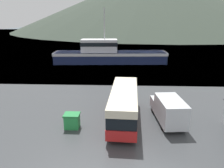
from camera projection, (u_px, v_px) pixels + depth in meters
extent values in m
plane|color=#475B6B|center=(126.00, 34.00, 148.25)|extent=(240.00, 240.00, 0.00)
cone|color=#333D33|center=(149.00, 2.00, 184.39)|extent=(221.65, 221.65, 46.06)
cube|color=red|center=(124.00, 111.00, 22.06)|extent=(3.06, 10.22, 0.94)
cube|color=black|center=(124.00, 102.00, 21.77)|extent=(2.99, 10.02, 1.07)
cube|color=beige|center=(124.00, 94.00, 21.52)|extent=(3.06, 10.22, 0.67)
cube|color=black|center=(126.00, 88.00, 26.66)|extent=(2.23, 0.17, 1.45)
cylinder|color=black|center=(116.00, 102.00, 25.67)|extent=(0.35, 0.91, 0.90)
cylinder|color=black|center=(135.00, 103.00, 25.46)|extent=(0.35, 0.91, 0.90)
cylinder|color=black|center=(109.00, 132.00, 18.93)|extent=(0.35, 0.91, 0.90)
cylinder|color=black|center=(135.00, 133.00, 18.72)|extent=(0.35, 0.91, 0.90)
cube|color=silver|center=(170.00, 111.00, 20.89)|extent=(2.57, 4.51, 2.20)
cube|color=silver|center=(161.00, 103.00, 23.99)|extent=(2.34, 2.05, 1.21)
cube|color=black|center=(164.00, 98.00, 22.84)|extent=(1.85, 0.23, 0.77)
cylinder|color=black|center=(153.00, 109.00, 23.88)|extent=(0.28, 0.72, 0.70)
cylinder|color=black|center=(170.00, 109.00, 23.97)|extent=(0.28, 0.72, 0.70)
cylinder|color=black|center=(162.00, 126.00, 20.22)|extent=(0.28, 0.72, 0.70)
cylinder|color=black|center=(183.00, 125.00, 20.30)|extent=(0.28, 0.72, 0.70)
cube|color=#19234C|center=(110.00, 57.00, 50.64)|extent=(25.54, 6.86, 2.51)
cube|color=silver|center=(110.00, 53.00, 50.37)|extent=(25.80, 6.92, 0.63)
cube|color=silver|center=(99.00, 46.00, 49.84)|extent=(8.29, 4.27, 2.86)
cube|color=black|center=(99.00, 44.00, 49.72)|extent=(8.46, 4.39, 0.86)
cylinder|color=#B2B2B7|center=(104.00, 24.00, 48.45)|extent=(0.20, 0.20, 6.85)
cube|color=green|center=(72.00, 121.00, 20.48)|extent=(1.32, 1.11, 1.26)
cube|color=#227D3C|center=(72.00, 115.00, 20.28)|extent=(1.45, 1.22, 0.14)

